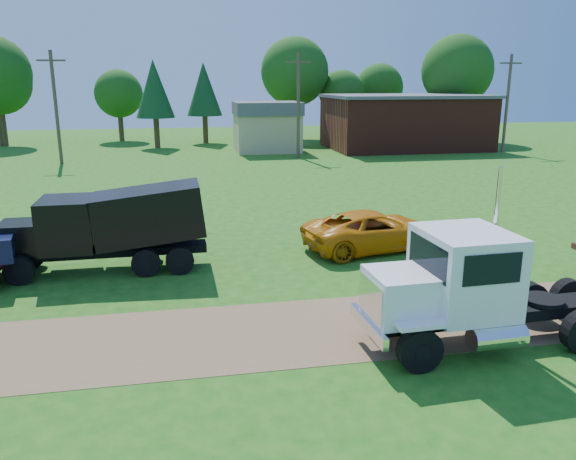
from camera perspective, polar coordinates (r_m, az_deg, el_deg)
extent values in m
plane|color=#1A5813|center=(16.08, 5.86, -9.72)|extent=(140.00, 140.00, 0.00)
cube|color=brown|center=(16.08, 5.86, -9.70)|extent=(120.00, 4.20, 0.01)
cube|color=black|center=(15.97, 20.97, -7.77)|extent=(7.45, 1.22, 0.30)
cylinder|color=black|center=(13.87, 13.23, -11.78)|extent=(1.10, 0.39, 1.09)
cylinder|color=black|center=(13.87, 13.23, -11.78)|extent=(0.39, 0.38, 0.38)
cylinder|color=black|center=(15.61, 9.81, -8.47)|extent=(1.10, 0.39, 1.09)
cylinder|color=black|center=(15.61, 9.81, -8.47)|extent=(0.39, 0.38, 0.38)
cylinder|color=black|center=(17.74, 23.30, -6.60)|extent=(1.10, 0.39, 1.09)
cylinder|color=black|center=(17.74, 23.30, -6.60)|extent=(0.39, 0.38, 0.38)
cylinder|color=black|center=(18.51, 26.54, -6.09)|extent=(1.10, 0.39, 1.09)
cylinder|color=black|center=(18.51, 26.54, -6.09)|extent=(0.39, 0.38, 0.38)
cube|color=white|center=(14.36, 11.79, -6.42)|extent=(1.84, 1.75, 1.19)
cube|color=white|center=(14.04, 8.45, -6.98)|extent=(0.14, 1.49, 0.99)
cube|color=white|center=(14.30, 8.16, -9.58)|extent=(0.23, 2.28, 0.30)
cube|color=white|center=(14.91, 17.45, -3.99)|extent=(2.17, 2.45, 2.08)
cube|color=black|center=(14.29, 14.05, -2.67)|extent=(0.12, 1.98, 0.84)
cube|color=black|center=(13.81, 20.07, -3.77)|extent=(1.49, 0.10, 0.74)
cube|color=black|center=(15.77, 15.41, -1.10)|extent=(1.49, 0.10, 0.74)
cube|color=white|center=(13.60, 13.39, -9.36)|extent=(1.20, 0.49, 0.10)
cube|color=white|center=(15.36, 9.91, -6.27)|extent=(1.20, 0.49, 0.10)
cylinder|color=white|center=(14.68, 20.47, -10.18)|extent=(1.41, 0.65, 0.59)
cylinder|color=white|center=(15.86, 20.10, -2.14)|extent=(0.14, 0.14, 4.55)
cylinder|color=black|center=(16.56, 24.49, -6.48)|extent=(1.13, 1.13, 0.12)
cube|color=black|center=(21.31, -18.07, -2.06)|extent=(7.24, 0.99, 0.27)
cylinder|color=black|center=(20.99, -25.66, -3.73)|extent=(1.00, 0.33, 0.99)
cylinder|color=black|center=(20.99, -25.66, -3.73)|extent=(0.35, 0.34, 0.35)
cylinder|color=black|center=(22.75, -24.56, -2.23)|extent=(1.00, 0.33, 0.99)
cylinder|color=black|center=(22.75, -24.56, -2.23)|extent=(0.35, 0.34, 0.35)
cylinder|color=black|center=(20.34, -14.25, -3.24)|extent=(1.00, 0.33, 0.99)
cylinder|color=black|center=(20.34, -14.25, -3.24)|extent=(0.35, 0.34, 0.35)
cylinder|color=black|center=(22.15, -14.06, -1.73)|extent=(1.00, 0.33, 0.99)
cylinder|color=black|center=(22.15, -14.06, -1.73)|extent=(0.35, 0.34, 0.35)
cylinder|color=black|center=(20.31, -10.94, -3.08)|extent=(1.00, 0.33, 0.99)
cylinder|color=black|center=(20.31, -10.94, -3.08)|extent=(0.35, 0.34, 0.35)
cylinder|color=black|center=(22.12, -11.02, -1.58)|extent=(1.00, 0.33, 0.99)
cylinder|color=black|center=(22.12, -11.02, -1.58)|extent=(0.35, 0.34, 0.35)
cube|color=black|center=(21.60, -25.12, -0.66)|extent=(1.64, 1.55, 1.08)
cube|color=white|center=(21.83, -27.17, -0.88)|extent=(0.09, 1.36, 0.90)
cube|color=black|center=(21.20, -21.45, 0.59)|extent=(1.83, 2.19, 1.81)
cube|color=black|center=(21.29, -23.90, 1.52)|extent=(0.07, 1.81, 0.72)
cube|color=black|center=(20.84, -13.92, 1.60)|extent=(3.99, 2.21, 2.19)
imported|color=orange|center=(23.02, 8.67, -0.04)|extent=(6.14, 3.71, 1.60)
imported|color=#999999|center=(23.51, -14.90, 0.18)|extent=(1.02, 0.89, 1.79)
cube|color=maroon|center=(58.55, 11.77, 10.58)|extent=(15.00, 10.00, 5.00)
cube|color=#535257|center=(58.42, 11.91, 13.17)|extent=(15.40, 10.40, 0.30)
cube|color=tan|center=(54.82, -2.13, 9.86)|extent=(6.00, 5.00, 3.60)
cube|color=#535257|center=(54.66, -2.16, 12.26)|extent=(6.20, 5.40, 1.20)
cylinder|color=#4D382C|center=(49.95, -22.50, 11.36)|extent=(0.28, 0.28, 9.00)
cube|color=#4D382C|center=(49.93, -22.94, 15.59)|extent=(2.20, 0.14, 0.14)
cylinder|color=#4D382C|center=(50.09, 1.05, 12.48)|extent=(0.28, 0.28, 9.00)
cube|color=#4D382C|center=(50.06, 1.07, 16.71)|extent=(2.20, 0.14, 0.14)
cylinder|color=#4D382C|center=(57.64, 21.35, 11.81)|extent=(0.28, 0.28, 9.00)
cube|color=#4D382C|center=(57.61, 21.71, 15.47)|extent=(2.20, 0.14, 0.14)
cylinder|color=#382817|center=(66.65, -27.22, 9.32)|extent=(0.56, 0.56, 3.98)
cylinder|color=#382817|center=(67.51, -16.59, 9.89)|extent=(0.56, 0.56, 2.81)
sphere|color=#164511|center=(67.32, -16.84, 13.12)|extent=(5.31, 5.31, 5.31)
cylinder|color=#382817|center=(62.93, -8.39, 10.11)|extent=(0.56, 0.56, 3.01)
cone|color=#10371A|center=(62.72, -8.54, 13.98)|extent=(3.79, 3.79, 5.59)
cylinder|color=#382817|center=(66.73, 0.66, 11.00)|extent=(0.56, 0.56, 4.11)
sphere|color=#164511|center=(66.58, 0.67, 15.80)|extent=(7.75, 7.75, 7.75)
cylinder|color=#382817|center=(68.29, 5.38, 10.49)|extent=(0.56, 0.56, 2.82)
sphere|color=#164511|center=(68.10, 5.46, 13.69)|extent=(5.31, 5.31, 5.31)
cylinder|color=#382817|center=(67.37, 16.45, 10.46)|extent=(0.56, 0.56, 4.16)
sphere|color=#164511|center=(67.22, 16.81, 15.25)|extent=(7.84, 7.84, 7.84)
cylinder|color=#382817|center=(59.41, -13.18, 9.62)|extent=(0.56, 0.56, 3.06)
cone|color=#10371A|center=(59.20, -13.44, 13.79)|extent=(3.85, 3.85, 5.68)
cylinder|color=#382817|center=(72.79, 9.10, 10.76)|extent=(0.56, 0.56, 3.12)
sphere|color=#164511|center=(72.61, 9.24, 14.10)|extent=(5.89, 5.89, 5.89)
cylinder|color=#382817|center=(66.51, -26.89, 9.14)|extent=(0.56, 0.56, 3.49)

